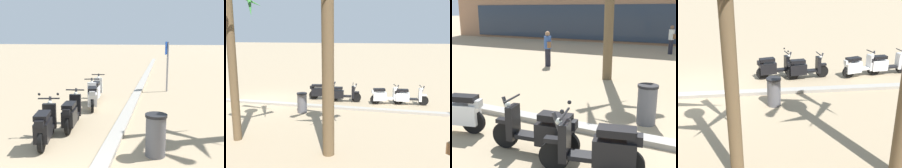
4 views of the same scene
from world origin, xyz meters
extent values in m
cylinder|color=black|center=(-6.10, -0.80, 0.26)|extent=(0.53, 0.24, 0.52)
cube|color=white|center=(-6.31, -0.86, 0.43)|extent=(0.74, 0.49, 0.44)
cube|color=black|center=(-6.29, -0.86, 0.79)|extent=(0.66, 0.45, 0.12)
cube|color=silver|center=(-6.02, -0.78, 0.69)|extent=(0.28, 0.26, 0.16)
cylinder|color=black|center=(-5.05, -1.03, 0.26)|extent=(0.53, 0.17, 0.52)
cylinder|color=black|center=(-3.81, -0.87, 0.26)|extent=(0.53, 0.17, 0.52)
cube|color=black|center=(-4.48, -0.96, 0.32)|extent=(0.63, 0.35, 0.08)
cube|color=black|center=(-4.03, -0.90, 0.42)|extent=(0.72, 0.40, 0.43)
cube|color=black|center=(-4.01, -0.89, 0.76)|extent=(0.63, 0.37, 0.12)
cube|color=black|center=(-4.87, -1.01, 0.55)|extent=(0.18, 0.36, 0.66)
cube|color=black|center=(-5.05, -1.03, 0.55)|extent=(0.34, 0.20, 0.08)
cylinder|color=#333338|center=(-4.95, -1.02, 0.70)|extent=(0.29, 0.11, 0.69)
cylinder|color=black|center=(-4.87, -1.01, 1.02)|extent=(0.11, 0.56, 0.04)
sphere|color=white|center=(-4.97, -1.02, 0.88)|extent=(0.12, 0.12, 0.12)
cube|color=black|center=(-3.73, -0.86, 0.66)|extent=(0.26, 0.23, 0.16)
cylinder|color=black|center=(-3.78, -1.34, 0.26)|extent=(0.53, 0.21, 0.52)
cylinder|color=black|center=(-2.60, -1.07, 0.26)|extent=(0.53, 0.21, 0.52)
cube|color=black|center=(-3.24, -1.21, 0.32)|extent=(0.65, 0.41, 0.08)
cube|color=black|center=(-2.82, -1.12, 0.44)|extent=(0.73, 0.46, 0.45)
cube|color=black|center=(-2.80, -1.11, 0.80)|extent=(0.65, 0.43, 0.12)
cube|color=black|center=(-3.61, -1.30, 0.55)|extent=(0.21, 0.36, 0.66)
cube|color=black|center=(-3.78, -1.34, 0.55)|extent=(0.35, 0.23, 0.08)
cylinder|color=#333338|center=(-3.69, -1.32, 0.70)|extent=(0.29, 0.13, 0.69)
cylinder|color=black|center=(-3.61, -1.30, 1.02)|extent=(0.17, 0.55, 0.04)
sphere|color=white|center=(-3.71, -1.32, 0.88)|extent=(0.12, 0.12, 0.12)
cube|color=black|center=(-2.52, -1.05, 0.70)|extent=(0.28, 0.25, 0.16)
sphere|color=black|center=(-3.54, -1.53, 1.14)|extent=(0.07, 0.07, 0.07)
sphere|color=black|center=(-3.64, -1.06, 1.14)|extent=(0.07, 0.07, 0.07)
cylinder|color=black|center=(-4.12, 13.53, 0.43)|extent=(0.26, 0.26, 0.87)
cylinder|color=silver|center=(-4.12, 13.53, 1.17)|extent=(0.34, 0.34, 0.61)
sphere|color=brown|center=(-4.12, 13.53, 1.60)|extent=(0.23, 0.23, 0.23)
cube|color=brown|center=(-3.93, 13.42, 1.08)|extent=(0.18, 0.20, 0.28)
cylinder|color=black|center=(-8.69, 6.77, 0.42)|extent=(0.26, 0.26, 0.83)
cylinder|color=#2D4C8C|center=(-8.69, 6.77, 1.13)|extent=(0.34, 0.34, 0.59)
sphere|color=#9E704C|center=(-8.69, 6.77, 1.54)|extent=(0.23, 0.23, 0.23)
cube|color=brown|center=(-8.52, 6.62, 1.04)|extent=(0.20, 0.20, 0.28)
cylinder|color=#56565B|center=(-2.89, 1.49, 0.45)|extent=(0.44, 0.44, 0.90)
cylinder|color=black|center=(-2.89, 1.49, 0.92)|extent=(0.48, 0.48, 0.06)
camera|label=1|loc=(2.87, 1.62, 2.58)|focal=43.61mm
camera|label=2|loc=(-7.31, 12.81, 3.63)|focal=42.34mm
camera|label=3|loc=(-1.54, -5.29, 2.64)|focal=47.83mm
camera|label=4|loc=(-2.33, 10.65, 4.26)|focal=48.85mm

